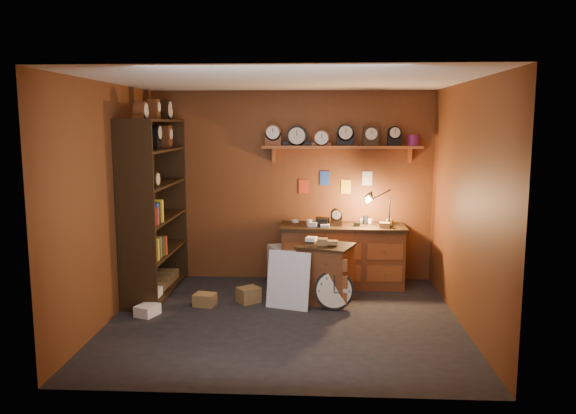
# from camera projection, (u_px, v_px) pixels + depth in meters

# --- Properties ---
(floor) EXTENTS (4.00, 4.00, 0.00)m
(floor) POSITION_uv_depth(u_px,v_px,m) (284.00, 320.00, 6.46)
(floor) COLOR black
(floor) RESTS_ON ground
(room_shell) EXTENTS (4.02, 3.62, 2.71)m
(room_shell) POSITION_uv_depth(u_px,v_px,m) (289.00, 170.00, 6.31)
(room_shell) COLOR brown
(room_shell) RESTS_ON ground
(shelving_unit) EXTENTS (0.47, 1.60, 2.58)m
(shelving_unit) POSITION_uv_depth(u_px,v_px,m) (152.00, 200.00, 7.33)
(shelving_unit) COLOR black
(shelving_unit) RESTS_ON ground
(workbench) EXTENTS (1.72, 0.66, 1.36)m
(workbench) POSITION_uv_depth(u_px,v_px,m) (342.00, 252.00, 7.81)
(workbench) COLOR brown
(workbench) RESTS_ON ground
(low_cabinet) EXTENTS (0.79, 0.73, 0.83)m
(low_cabinet) POSITION_uv_depth(u_px,v_px,m) (325.00, 271.00, 7.07)
(low_cabinet) COLOR brown
(low_cabinet) RESTS_ON ground
(big_round_clock) EXTENTS (0.48, 0.16, 0.48)m
(big_round_clock) POSITION_uv_depth(u_px,v_px,m) (334.00, 290.00, 6.81)
(big_round_clock) COLOR black
(big_round_clock) RESTS_ON ground
(white_panel) EXTENTS (0.56, 0.30, 0.71)m
(white_panel) POSITION_uv_depth(u_px,v_px,m) (288.00, 308.00, 6.89)
(white_panel) COLOR silver
(white_panel) RESTS_ON ground
(mini_fridge) EXTENTS (0.70, 0.73, 0.56)m
(mini_fridge) POSITION_uv_depth(u_px,v_px,m) (291.00, 266.00, 7.79)
(mini_fridge) COLOR silver
(mini_fridge) RESTS_ON ground
(floor_box_a) EXTENTS (0.29, 0.26, 0.15)m
(floor_box_a) POSITION_uv_depth(u_px,v_px,m) (205.00, 300.00, 6.96)
(floor_box_a) COLOR olive
(floor_box_a) RESTS_ON ground
(floor_box_b) EXTENTS (0.29, 0.31, 0.13)m
(floor_box_b) POSITION_uv_depth(u_px,v_px,m) (147.00, 310.00, 6.61)
(floor_box_b) COLOR white
(floor_box_b) RESTS_ON ground
(floor_box_c) EXTENTS (0.34, 0.33, 0.19)m
(floor_box_c) POSITION_uv_depth(u_px,v_px,m) (248.00, 295.00, 7.09)
(floor_box_c) COLOR olive
(floor_box_c) RESTS_ON ground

